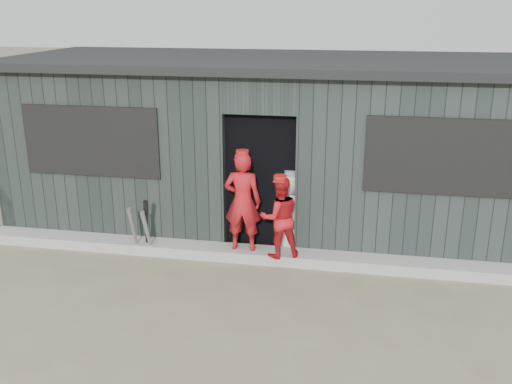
% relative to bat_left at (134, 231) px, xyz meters
% --- Properties ---
extents(ground, '(80.00, 80.00, 0.00)m').
position_rel_bat_left_xyz_m(ground, '(1.71, -1.64, -0.38)').
color(ground, '#6E634C').
rests_on(ground, ground).
extents(curb, '(8.00, 0.36, 0.15)m').
position_rel_bat_left_xyz_m(curb, '(1.71, 0.18, -0.30)').
color(curb, gray).
rests_on(curb, ground).
extents(bat_left, '(0.07, 0.30, 0.76)m').
position_rel_bat_left_xyz_m(bat_left, '(0.00, 0.00, 0.00)').
color(bat_left, gray).
rests_on(bat_left, ground).
extents(bat_mid, '(0.13, 0.25, 0.71)m').
position_rel_bat_left_xyz_m(bat_mid, '(0.20, 0.01, -0.03)').
color(bat_mid, gray).
rests_on(bat_mid, ground).
extents(bat_right, '(0.20, 0.31, 0.85)m').
position_rel_bat_left_xyz_m(bat_right, '(0.16, 0.08, 0.04)').
color(bat_right, black).
rests_on(bat_right, ground).
extents(player_red_left, '(0.51, 0.34, 1.39)m').
position_rel_bat_left_xyz_m(player_red_left, '(1.52, 0.18, 0.46)').
color(player_red_left, '#A9141A').
rests_on(player_red_left, curb).
extents(player_red_right, '(0.66, 0.60, 1.11)m').
position_rel_bat_left_xyz_m(player_red_right, '(2.05, 0.04, 0.33)').
color(player_red_right, red).
rests_on(player_red_right, curb).
extents(player_grey_back, '(0.62, 0.43, 1.20)m').
position_rel_bat_left_xyz_m(player_grey_back, '(2.13, 0.53, 0.22)').
color(player_grey_back, '#B2B2B2').
rests_on(player_grey_back, ground).
extents(dugout, '(8.30, 3.30, 2.62)m').
position_rel_bat_left_xyz_m(dugout, '(1.71, 1.86, 0.91)').
color(dugout, black).
rests_on(dugout, ground).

